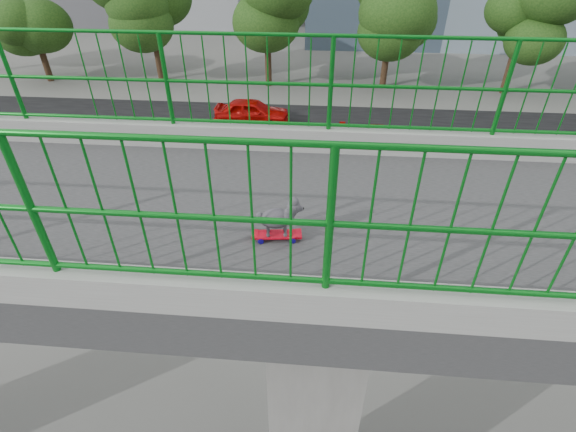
% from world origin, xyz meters
% --- Properties ---
extents(road, '(18.00, 90.00, 0.02)m').
position_xyz_m(road, '(-13.00, 0.00, 0.01)').
color(road, black).
rests_on(road, ground).
extents(footbridge, '(3.00, 24.00, 7.00)m').
position_xyz_m(footbridge, '(0.00, 0.00, 5.22)').
color(footbridge, '#2D2D2F').
rests_on(footbridge, ground).
extents(railing, '(3.00, 24.00, 1.42)m').
position_xyz_m(railing, '(0.00, 0.00, 7.21)').
color(railing, gray).
rests_on(railing, footbridge).
extents(street_trees, '(5.30, 60.40, 7.26)m').
position_xyz_m(street_trees, '(-26.03, 1.06, 4.72)').
color(street_trees, black).
rests_on(street_trees, ground).
extents(skateboard, '(0.19, 0.47, 0.06)m').
position_xyz_m(skateboard, '(0.51, -0.45, 7.05)').
color(skateboard, red).
rests_on(skateboard, footbridge).
extents(poodle, '(0.21, 0.43, 0.36)m').
position_xyz_m(poodle, '(0.51, -0.43, 7.25)').
color(poodle, '#2B282D').
rests_on(poodle, skateboard).
extents(car_0, '(1.62, 4.02, 1.37)m').
position_xyz_m(car_0, '(-6.00, 3.17, 0.68)').
color(car_0, silver).
rests_on(car_0, ground).
extents(car_2, '(2.40, 5.20, 1.44)m').
position_xyz_m(car_2, '(-12.40, -8.55, 0.72)').
color(car_2, gray).
rests_on(car_2, ground).
extents(car_3, '(1.91, 4.69, 1.36)m').
position_xyz_m(car_3, '(-15.60, 3.10, 0.68)').
color(car_3, '#B30A07').
rests_on(car_3, ground).
extents(car_4, '(1.69, 4.19, 1.43)m').
position_xyz_m(car_4, '(-18.80, -4.05, 0.71)').
color(car_4, '#B30A07').
rests_on(car_4, ground).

